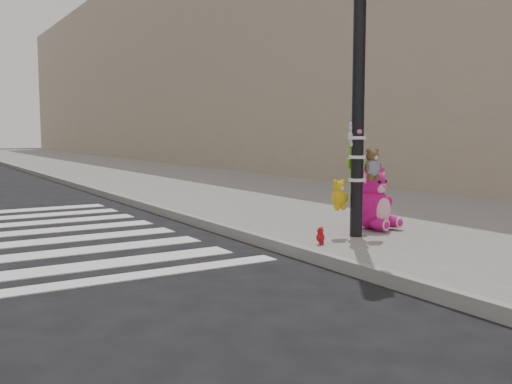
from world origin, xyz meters
TOP-DOWN VIEW (x-y plane):
  - ground at (0.00, 0.00)m, footprint 120.00×120.00m
  - sidewalk_near at (5.00, 10.00)m, footprint 7.00×80.00m
  - curb_edge at (1.55, 10.00)m, footprint 0.12×80.00m
  - bld_near at (10.50, 20.00)m, footprint 5.00×60.00m
  - signal_pole at (2.62, 1.82)m, footprint 0.70×0.50m
  - pink_bunny at (3.21, 2.12)m, footprint 0.66×0.74m
  - red_teddy at (1.86, 1.61)m, footprint 0.18×0.16m

SIDE VIEW (x-z plane):
  - ground at x=0.00m, z-range 0.00..0.00m
  - sidewalk_near at x=5.00m, z-range 0.00..0.14m
  - curb_edge at x=1.55m, z-range -0.01..0.15m
  - red_teddy at x=1.86m, z-range 0.14..0.35m
  - pink_bunny at x=3.21m, z-range 0.06..0.96m
  - signal_pole at x=2.62m, z-range -0.27..3.73m
  - bld_near at x=10.50m, z-range 0.00..10.00m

